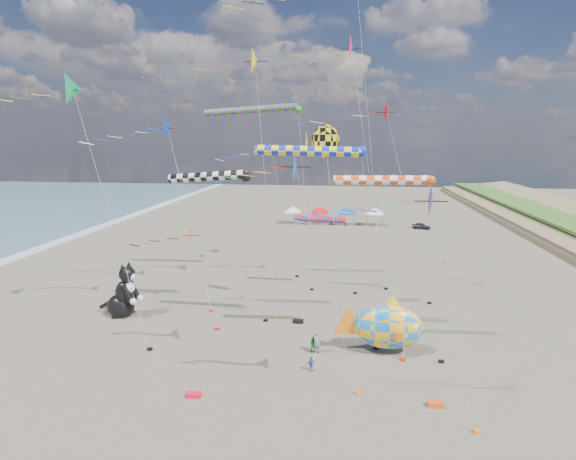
# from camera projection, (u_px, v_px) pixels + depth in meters

# --- Properties ---
(ground) EXTENTS (260.00, 260.00, 0.00)m
(ground) POSITION_uv_depth(u_px,v_px,m) (274.00, 426.00, 24.81)
(ground) COLOR brown
(ground) RESTS_ON ground
(delta_kite_0) EXTENTS (8.42, 1.95, 15.45)m
(delta_kite_0) POSITION_uv_depth(u_px,v_px,m) (269.00, 152.00, 49.13)
(delta_kite_0) COLOR blue
(delta_kite_0) RESTS_ON ground
(delta_kite_1) EXTENTS (11.70, 2.15, 22.83)m
(delta_kite_1) POSITION_uv_depth(u_px,v_px,m) (227.00, 65.00, 35.88)
(delta_kite_1) COLOR yellow
(delta_kite_1) RESTS_ON ground
(delta_kite_2) EXTENTS (15.72, 2.93, 25.88)m
(delta_kite_2) POSITION_uv_depth(u_px,v_px,m) (342.00, 48.00, 43.15)
(delta_kite_2) COLOR #FF1952
(delta_kite_2) RESTS_ON ground
(delta_kite_3) EXTENTS (9.65, 2.00, 15.11)m
(delta_kite_3) POSITION_uv_depth(u_px,v_px,m) (288.00, 171.00, 25.69)
(delta_kite_3) COLOR #1257B5
(delta_kite_3) RESTS_ON ground
(delta_kite_4) EXTENTS (12.15, 2.42, 20.28)m
(delta_kite_4) POSITION_uv_depth(u_px,v_px,m) (67.00, 91.00, 30.56)
(delta_kite_4) COLOR #0F9249
(delta_kite_4) RESTS_ON ground
(delta_kite_5) EXTENTS (10.55, 1.92, 17.44)m
(delta_kite_5) POSITION_uv_depth(u_px,v_px,m) (151.00, 132.00, 34.69)
(delta_kite_5) COLOR #0733B3
(delta_kite_5) RESTS_ON ground
(delta_kite_6) EXTENTS (8.81, 1.75, 13.57)m
(delta_kite_6) POSITION_uv_depth(u_px,v_px,m) (424.00, 207.00, 22.19)
(delta_kite_6) COLOR #49118E
(delta_kite_6) RESTS_ON ground
(delta_kite_7) EXTENTS (8.13, 1.85, 7.96)m
(delta_kite_7) POSITION_uv_depth(u_px,v_px,m) (175.00, 240.00, 40.28)
(delta_kite_7) COLOR orange
(delta_kite_7) RESTS_ON ground
(delta_kite_8) EXTENTS (11.89, 2.23, 19.21)m
(delta_kite_8) POSITION_uv_depth(u_px,v_px,m) (387.00, 114.00, 40.25)
(delta_kite_8) COLOR red
(delta_kite_8) RESTS_ON ground
(windsock_0) EXTENTS (6.52, 0.71, 8.08)m
(windsock_0) POSITION_uv_depth(u_px,v_px,m) (322.00, 220.00, 44.86)
(windsock_0) COLOR red
(windsock_0) RESTS_ON ground
(windsock_1) EXTENTS (9.26, 0.77, 15.14)m
(windsock_1) POSITION_uv_depth(u_px,v_px,m) (313.00, 152.00, 31.61)
(windsock_1) COLOR #1229B9
(windsock_1) RESTS_ON ground
(windsock_2) EXTENTS (8.04, 0.66, 13.23)m
(windsock_2) POSITION_uv_depth(u_px,v_px,m) (387.00, 182.00, 29.82)
(windsock_2) COLOR #DF440F
(windsock_2) RESTS_ON ground
(windsock_3) EXTENTS (8.21, 0.79, 12.91)m
(windsock_3) POSITION_uv_depth(u_px,v_px,m) (212.00, 177.00, 37.11)
(windsock_3) COLOR black
(windsock_3) RESTS_ON ground
(windsock_4) EXTENTS (11.05, 0.81, 18.76)m
(windsock_4) POSITION_uv_depth(u_px,v_px,m) (255.00, 111.00, 44.12)
(windsock_4) COLOR #218317
(windsock_4) RESTS_ON ground
(angelfish_kite) EXTENTS (3.74, 3.02, 16.71)m
(angelfish_kite) POSITION_uv_depth(u_px,v_px,m) (323.00, 143.00, 35.90)
(angelfish_kite) COLOR yellow
(angelfish_kite) RESTS_ON ground
(cat_inflatable) EXTENTS (4.05, 2.62, 5.04)m
(cat_inflatable) POSITION_uv_depth(u_px,v_px,m) (123.00, 289.00, 39.69)
(cat_inflatable) COLOR black
(cat_inflatable) RESTS_ON ground
(fish_inflatable) EXTENTS (6.65, 2.13, 4.68)m
(fish_inflatable) POSITION_uv_depth(u_px,v_px,m) (387.00, 327.00, 32.80)
(fish_inflatable) COLOR blue
(fish_inflatable) RESTS_ON ground
(person_adult) EXTENTS (0.74, 0.70, 1.70)m
(person_adult) POSITION_uv_depth(u_px,v_px,m) (317.00, 343.00, 33.06)
(person_adult) COLOR gray
(person_adult) RESTS_ON ground
(child_green) EXTENTS (0.72, 0.63, 1.25)m
(child_green) POSITION_uv_depth(u_px,v_px,m) (313.00, 345.00, 33.22)
(child_green) COLOR #1E902F
(child_green) RESTS_ON ground
(child_blue) EXTENTS (0.67, 0.56, 1.07)m
(child_blue) POSITION_uv_depth(u_px,v_px,m) (311.00, 364.00, 30.57)
(child_blue) COLOR #23449D
(child_blue) RESTS_ON ground
(kite_bag_0) EXTENTS (0.90, 0.44, 0.30)m
(kite_bag_0) POSITION_uv_depth(u_px,v_px,m) (436.00, 404.00, 26.59)
(kite_bag_0) COLOR #DD4A12
(kite_bag_0) RESTS_ON ground
(kite_bag_1) EXTENTS (0.90, 0.44, 0.30)m
(kite_bag_1) POSITION_uv_depth(u_px,v_px,m) (194.00, 395.00, 27.57)
(kite_bag_1) COLOR red
(kite_bag_1) RESTS_ON ground
(kite_bag_2) EXTENTS (0.90, 0.44, 0.30)m
(kite_bag_2) POSITION_uv_depth(u_px,v_px,m) (298.00, 321.00, 38.70)
(kite_bag_2) COLOR black
(kite_bag_2) RESTS_ON ground
(kite_bag_3) EXTENTS (0.90, 0.44, 0.30)m
(kite_bag_3) POSITION_uv_depth(u_px,v_px,m) (385.00, 311.00, 41.05)
(kite_bag_3) COLOR #113AB3
(kite_bag_3) RESTS_ON ground
(tent_row) EXTENTS (19.20, 4.20, 3.80)m
(tent_row) POSITION_uv_depth(u_px,v_px,m) (333.00, 208.00, 82.30)
(tent_row) COLOR silver
(tent_row) RESTS_ON ground
(parked_car) EXTENTS (3.45, 2.32, 1.09)m
(parked_car) POSITION_uv_depth(u_px,v_px,m) (421.00, 226.00, 78.94)
(parked_car) COLOR #26262D
(parked_car) RESTS_ON ground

